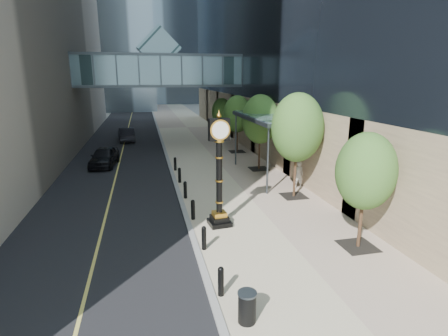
{
  "coord_description": "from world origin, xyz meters",
  "views": [
    {
      "loc": [
        -4.82,
        -8.67,
        6.92
      ],
      "look_at": [
        -1.22,
        7.0,
        2.71
      ],
      "focal_mm": 28.0,
      "sensor_mm": 36.0,
      "label": 1
    }
  ],
  "objects": [
    {
      "name": "ground",
      "position": [
        0.0,
        0.0,
        0.0
      ],
      "size": [
        320.0,
        320.0,
        0.0
      ],
      "primitive_type": "plane",
      "color": "gray",
      "rests_on": "ground"
    },
    {
      "name": "skywalk",
      "position": [
        -3.0,
        28.0,
        7.71
      ],
      "size": [
        17.0,
        4.2,
        5.8
      ],
      "color": "slate",
      "rests_on": "ground"
    },
    {
      "name": "car_near",
      "position": [
        -8.05,
        19.82,
        0.77
      ],
      "size": [
        2.34,
        4.59,
        1.5
      ],
      "primitive_type": "imported",
      "rotation": [
        0.0,
        0.0,
        -0.13
      ],
      "color": "black",
      "rests_on": "road"
    },
    {
      "name": "bollard_row",
      "position": [
        -2.7,
        9.0,
        0.51
      ],
      "size": [
        0.2,
        16.2,
        0.9
      ],
      "color": "black",
      "rests_on": "sidewalk"
    },
    {
      "name": "entrance_canopy",
      "position": [
        3.48,
        14.0,
        4.19
      ],
      "size": [
        3.0,
        8.0,
        4.38
      ],
      "color": "#383F44",
      "rests_on": "ground"
    },
    {
      "name": "street_trees",
      "position": [
        3.6,
        15.13,
        3.71
      ],
      "size": [
        2.94,
        28.3,
        6.04
      ],
      "color": "black",
      "rests_on": "sidewalk"
    },
    {
      "name": "curb",
      "position": [
        -3.0,
        40.0,
        0.04
      ],
      "size": [
        0.25,
        180.0,
        0.07
      ],
      "primitive_type": "cube",
      "color": "gray",
      "rests_on": "ground"
    },
    {
      "name": "trash_bin",
      "position": [
        -2.24,
        -0.4,
        0.51
      ],
      "size": [
        0.67,
        0.67,
        0.9
      ],
      "primitive_type": "cylinder",
      "rotation": [
        0.0,
        0.0,
        0.37
      ],
      "color": "black",
      "rests_on": "sidewalk"
    },
    {
      "name": "car_far",
      "position": [
        -6.8,
        30.96,
        0.76
      ],
      "size": [
        2.08,
        4.67,
        1.49
      ],
      "primitive_type": "imported",
      "rotation": [
        0.0,
        0.0,
        3.25
      ],
      "color": "black",
      "rests_on": "road"
    },
    {
      "name": "pedestrian",
      "position": [
        4.5,
        10.92,
        0.93
      ],
      "size": [
        0.7,
        0.53,
        1.75
      ],
      "primitive_type": "imported",
      "rotation": [
        0.0,
        0.0,
        2.96
      ],
      "color": "#A8A59A",
      "rests_on": "sidewalk"
    },
    {
      "name": "street_clock",
      "position": [
        -1.57,
        6.45,
        2.36
      ],
      "size": [
        1.09,
        1.09,
        5.3
      ],
      "rotation": [
        0.0,
        0.0,
        0.1
      ],
      "color": "black",
      "rests_on": "sidewalk"
    },
    {
      "name": "sidewalk",
      "position": [
        1.0,
        40.0,
        0.03
      ],
      "size": [
        8.0,
        180.0,
        0.06
      ],
      "primitive_type": "cube",
      "color": "#BFB193",
      "rests_on": "ground"
    },
    {
      "name": "road",
      "position": [
        -7.0,
        40.0,
        0.01
      ],
      "size": [
        8.0,
        180.0,
        0.02
      ],
      "primitive_type": "cube",
      "color": "black",
      "rests_on": "ground"
    }
  ]
}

